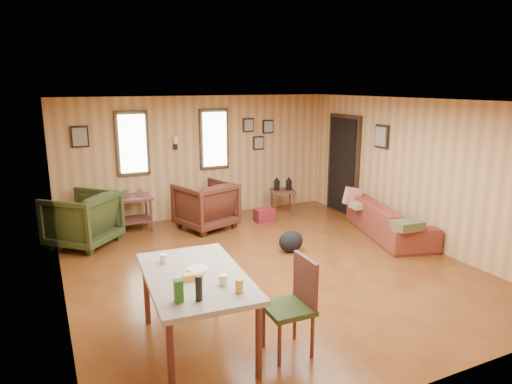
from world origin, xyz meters
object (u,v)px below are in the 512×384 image
(dining_table, at_px, (196,282))
(side_table, at_px, (283,189))
(end_table, at_px, (134,207))
(recliner_green, at_px, (82,217))
(sofa, at_px, (390,214))
(recliner_brown, at_px, (205,203))

(dining_table, bearing_deg, side_table, 55.52)
(end_table, distance_m, side_table, 2.97)
(recliner_green, bearing_deg, dining_table, 54.38)
(sofa, distance_m, dining_table, 4.61)
(recliner_brown, relative_size, end_table, 1.23)
(recliner_green, bearing_deg, sofa, 113.01)
(recliner_green, height_order, end_table, recliner_green)
(recliner_brown, bearing_deg, sofa, 128.49)
(recliner_brown, height_order, dining_table, dining_table)
(side_table, height_order, dining_table, dining_table)
(recliner_brown, xyz_separation_m, recliner_green, (-2.15, -0.02, 0.02))
(recliner_green, relative_size, side_table, 1.27)
(end_table, bearing_deg, side_table, -4.09)
(sofa, xyz_separation_m, recliner_brown, (-2.77, 1.82, 0.07))
(sofa, relative_size, side_table, 2.66)
(recliner_green, bearing_deg, recliner_brown, 133.74)
(sofa, height_order, side_table, sofa)
(sofa, relative_size, dining_table, 1.26)
(sofa, distance_m, recliner_green, 5.24)
(sofa, xyz_separation_m, dining_table, (-4.18, -1.93, 0.33))
(end_table, xyz_separation_m, dining_table, (-0.19, -4.19, 0.29))
(sofa, distance_m, side_table, 2.29)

